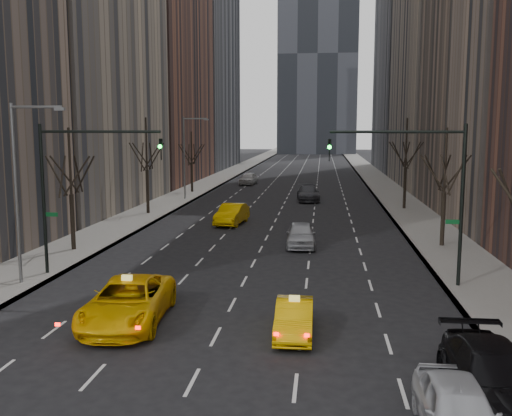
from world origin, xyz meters
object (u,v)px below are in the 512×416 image
(taxi_suv, at_px, (128,302))
(taxi_sedan, at_px, (294,318))
(parked_sedan_silver, at_px, (458,411))
(silver_sedan_ahead, at_px, (301,234))
(parked_suv_black, at_px, (494,377))

(taxi_suv, xyz_separation_m, taxi_sedan, (6.83, -0.58, -0.23))
(parked_sedan_silver, bearing_deg, silver_sedan_ahead, 101.22)
(silver_sedan_ahead, xyz_separation_m, parked_suv_black, (6.37, -21.68, 0.03))
(taxi_suv, distance_m, silver_sedan_ahead, 17.36)
(silver_sedan_ahead, bearing_deg, parked_suv_black, -76.01)
(silver_sedan_ahead, height_order, parked_sedan_silver, silver_sedan_ahead)
(taxi_sedan, bearing_deg, taxi_suv, 174.48)
(parked_suv_black, distance_m, parked_sedan_silver, 2.51)
(taxi_sedan, height_order, parked_suv_black, parked_suv_black)
(silver_sedan_ahead, relative_size, parked_sedan_silver, 1.05)
(taxi_sedan, height_order, parked_sedan_silver, parked_sedan_silver)
(parked_suv_black, bearing_deg, parked_sedan_silver, -126.55)
(taxi_suv, bearing_deg, taxi_sedan, -9.00)
(taxi_suv, bearing_deg, parked_sedan_silver, -37.99)
(taxi_sedan, relative_size, parked_sedan_silver, 0.89)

